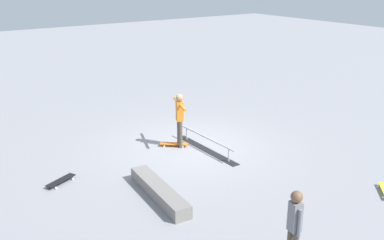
# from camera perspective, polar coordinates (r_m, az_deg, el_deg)

# --- Properties ---
(ground_plane) EXTENTS (60.00, 60.00, 0.00)m
(ground_plane) POSITION_cam_1_polar(r_m,az_deg,el_deg) (12.76, -0.19, -3.50)
(ground_plane) COLOR gray
(grind_rail) EXTENTS (2.63, 0.26, 0.40)m
(grind_rail) POSITION_cam_1_polar(r_m,az_deg,el_deg) (12.48, 1.89, -3.17)
(grind_rail) COLOR black
(grind_rail) RESTS_ON ground_plane
(skate_ledge) EXTENTS (2.37, 0.61, 0.29)m
(skate_ledge) POSITION_cam_1_polar(r_m,az_deg,el_deg) (10.01, -4.27, -9.21)
(skate_ledge) COLOR gray
(skate_ledge) RESTS_ON ground_plane
(skater_main) EXTENTS (1.22, 0.49, 1.57)m
(skater_main) POSITION_cam_1_polar(r_m,az_deg,el_deg) (12.48, -1.62, 0.44)
(skater_main) COLOR brown
(skater_main) RESTS_ON ground_plane
(skateboard_main) EXTENTS (0.67, 0.74, 0.09)m
(skateboard_main) POSITION_cam_1_polar(r_m,az_deg,el_deg) (12.79, -2.35, -3.10)
(skateboard_main) COLOR orange
(skateboard_main) RESTS_ON ground_plane
(bystander_grey_shirt) EXTENTS (0.34, 0.21, 1.48)m
(bystander_grey_shirt) POSITION_cam_1_polar(r_m,az_deg,el_deg) (7.68, 13.09, -13.20)
(bystander_grey_shirt) COLOR brown
(bystander_grey_shirt) RESTS_ON ground_plane
(loose_skateboard_black) EXTENTS (0.52, 0.81, 0.09)m
(loose_skateboard_black) POSITION_cam_1_polar(r_m,az_deg,el_deg) (11.09, -16.61, -7.51)
(loose_skateboard_black) COLOR black
(loose_skateboard_black) RESTS_ON ground_plane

